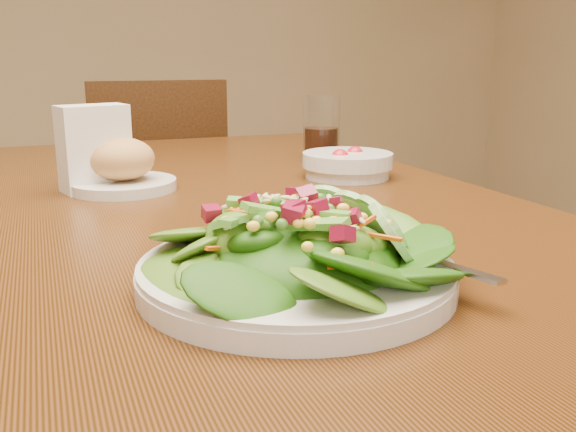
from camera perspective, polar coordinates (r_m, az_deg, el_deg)
name	(u,v)px	position (r m, az deg, el deg)	size (l,w,h in m)	color
dining_table	(202,265)	(0.99, -7.68, -4.30)	(0.90, 1.40, 0.75)	#502811
chair_far	(159,215)	(2.05, -11.41, 0.11)	(0.43, 0.43, 0.89)	#3B1E0A
salad_plate	(306,253)	(0.59, 1.62, -3.31)	(0.30, 0.29, 0.08)	silver
bread_plate	(122,169)	(1.04, -14.53, 4.07)	(0.17, 0.17, 0.08)	silver
tomato_bowl	(347,164)	(1.12, 5.30, 4.59)	(0.16, 0.16, 0.05)	silver
drinking_glass	(321,132)	(1.31, 2.98, 7.43)	(0.07, 0.07, 0.13)	silver
napkin_holder	(94,146)	(1.05, -16.85, 5.99)	(0.11, 0.08, 0.13)	white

